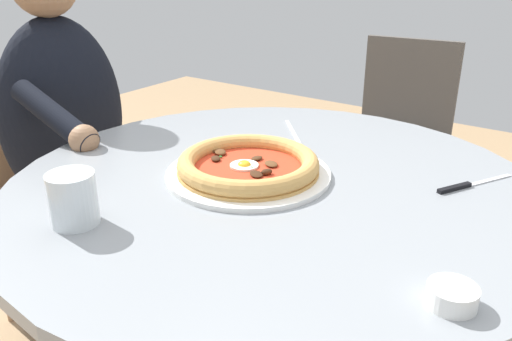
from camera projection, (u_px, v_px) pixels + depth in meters
The scene contains 9 objects.
dining_table at pixel (272, 257), 1.11m from camera, with size 1.06×1.06×0.74m.
pizza_on_plate at pixel (248, 167), 1.06m from camera, with size 0.33×0.33×0.05m.
water_glass at pixel (73, 202), 0.87m from camera, with size 0.08×0.08×0.09m.
steak_knife at pixel (465, 186), 1.02m from camera, with size 0.10×0.17×0.01m.
ramekin_capers at pixel (452, 295), 0.68m from camera, with size 0.07×0.07×0.03m.
fork_utensil at pixel (293, 132), 1.32m from camera, with size 0.13×0.14×0.00m.
diner_person at pixel (73, 183), 1.58m from camera, with size 0.49×0.39×1.17m.
cafe_chair_diner at pixel (51, 177), 1.66m from camera, with size 0.42×0.42×0.81m.
cafe_chair_spare_near at pixel (398, 134), 1.97m from camera, with size 0.43×0.43×0.86m.
Camera 1 is at (-0.52, 0.80, 1.17)m, focal length 36.96 mm.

